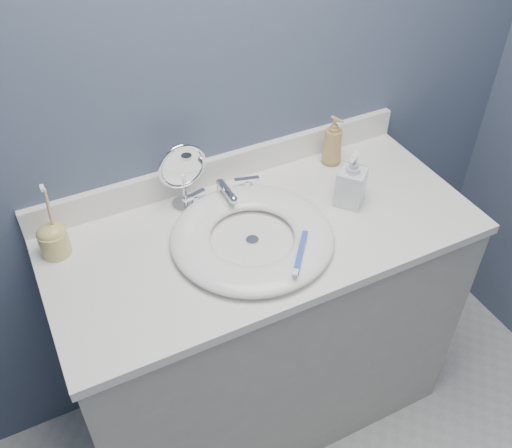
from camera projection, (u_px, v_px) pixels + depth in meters
back_wall at (219, 85)px, 1.58m from camera, size 2.20×0.02×2.40m
vanity_cabinet at (262, 330)px, 1.91m from camera, size 1.20×0.55×0.85m
countertop at (263, 233)px, 1.62m from camera, size 1.22×0.57×0.03m
backsplash at (225, 168)px, 1.75m from camera, size 1.22×0.02×0.09m
basin at (252, 236)px, 1.56m from camera, size 0.45×0.45×0.04m
drain at (252, 240)px, 1.57m from camera, size 0.04×0.04×0.01m
faucet at (223, 194)px, 1.68m from camera, size 0.25×0.13×0.07m
makeup_mirror at (183, 173)px, 1.61m from camera, size 0.15×0.08×0.21m
soap_bottle_amber at (333, 141)px, 1.80m from camera, size 0.08×0.08×0.17m
soap_bottle_clear at (352, 179)px, 1.64m from camera, size 0.11×0.11×0.17m
toothbrush_holder at (53, 239)px, 1.50m from camera, size 0.08×0.08×0.23m
toothbrush_lying at (300, 254)px, 1.47m from camera, size 0.12×0.14×0.02m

